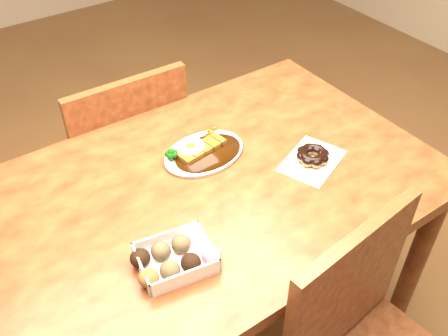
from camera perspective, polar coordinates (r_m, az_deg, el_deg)
ground at (r=1.91m, az=-0.87°, el=-18.44°), size 6.00×6.00×0.00m
table at (r=1.39m, az=-1.13°, el=-4.64°), size 1.20×0.80×0.75m
chair_far at (r=1.85m, az=-11.37°, el=0.92°), size 0.43×0.43×0.87m
katsu_curry_plate at (r=1.40m, az=-2.49°, el=1.90°), size 0.25×0.19×0.05m
donut_box at (r=1.12m, az=-5.70°, el=-10.25°), size 0.19×0.15×0.05m
pon_de_ring at (r=1.40m, az=10.09°, el=1.37°), size 0.22×0.19×0.04m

